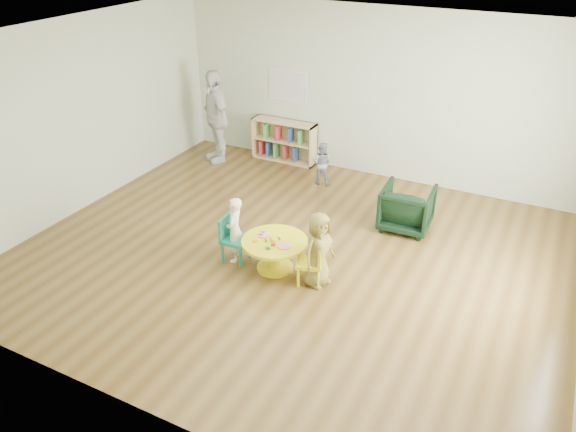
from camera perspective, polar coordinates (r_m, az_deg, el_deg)
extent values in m
plane|color=brown|center=(7.52, 0.49, -3.97)|extent=(7.00, 7.00, 0.00)
cube|color=silver|center=(6.47, 0.59, 17.02)|extent=(7.00, 6.00, 0.10)
cube|color=#B4C0A4|center=(9.49, 8.87, 12.08)|extent=(7.00, 0.10, 2.80)
cube|color=#B4C0A4|center=(4.71, -16.20, -6.97)|extent=(7.00, 0.10, 2.80)
cube|color=#B4C0A4|center=(8.90, -20.34, 9.52)|extent=(0.10, 6.00, 2.80)
cylinder|color=yellow|center=(7.15, -1.35, -4.06)|extent=(0.15, 0.15, 0.38)
cylinder|color=yellow|center=(7.24, -1.34, -5.21)|extent=(0.47, 0.47, 0.04)
cylinder|color=yellow|center=(7.04, -1.37, -2.63)|extent=(0.84, 0.84, 0.04)
cylinder|color=pink|center=(7.14, -2.51, -1.92)|extent=(0.15, 0.15, 0.02)
cylinder|color=pink|center=(6.90, -0.44, -3.06)|extent=(0.17, 0.17, 0.02)
cylinder|color=yellow|center=(7.01, -1.58, -2.38)|extent=(0.12, 0.11, 0.04)
cylinder|color=#136F25|center=(6.99, -2.26, -2.47)|extent=(0.05, 0.05, 0.02)
cylinder|color=#136F25|center=(7.03, -0.91, -2.28)|extent=(0.05, 0.05, 0.02)
cube|color=red|center=(6.93, -1.52, -2.92)|extent=(0.06, 0.05, 0.02)
cube|color=orange|center=(7.01, -3.37, -2.54)|extent=(0.05, 0.05, 0.02)
cube|color=blue|center=(7.18, -2.59, -1.69)|extent=(0.07, 0.07, 0.02)
cube|color=#136F25|center=(6.86, -2.07, -3.29)|extent=(0.07, 0.06, 0.02)
cube|color=red|center=(7.12, -2.81, -1.97)|extent=(0.07, 0.07, 0.02)
cube|color=#18846B|center=(7.29, -5.29, -2.38)|extent=(0.35, 0.35, 0.04)
cube|color=#18846B|center=(7.27, -6.34, -1.00)|extent=(0.05, 0.34, 0.29)
cylinder|color=#18846B|center=(7.53, -5.62, -2.77)|extent=(0.04, 0.04, 0.29)
cylinder|color=#18846B|center=(7.34, -6.66, -3.76)|extent=(0.04, 0.04, 0.29)
cylinder|color=#18846B|center=(7.41, -3.82, -3.24)|extent=(0.04, 0.04, 0.29)
cylinder|color=#18846B|center=(7.22, -4.83, -4.25)|extent=(0.04, 0.04, 0.29)
cube|color=yellow|center=(6.85, 2.20, -4.79)|extent=(0.38, 0.38, 0.04)
cube|color=yellow|center=(6.75, 3.33, -3.81)|extent=(0.12, 0.30, 0.26)
cylinder|color=yellow|center=(6.82, 3.06, -6.49)|extent=(0.04, 0.04, 0.26)
cylinder|color=yellow|center=(7.02, 3.29, -5.36)|extent=(0.04, 0.04, 0.26)
cylinder|color=yellow|center=(6.84, 1.03, -6.31)|extent=(0.04, 0.04, 0.26)
cylinder|color=yellow|center=(7.04, 1.33, -5.19)|extent=(0.04, 0.04, 0.26)
cube|color=tan|center=(10.53, -3.25, 8.15)|extent=(0.03, 0.30, 0.75)
cube|color=tan|center=(10.02, 2.60, 7.09)|extent=(0.03, 0.30, 0.75)
cube|color=tan|center=(10.40, -0.39, 5.79)|extent=(1.20, 0.30, 0.03)
cube|color=tan|center=(10.14, -0.40, 9.54)|extent=(1.20, 0.30, 0.03)
cube|color=tan|center=(10.26, -0.39, 7.64)|extent=(1.14, 0.28, 0.03)
cube|color=tan|center=(10.38, -0.03, 7.89)|extent=(1.20, 0.02, 0.75)
cube|color=#D13740|center=(10.52, -2.63, 7.01)|extent=(0.04, 0.18, 0.26)
cube|color=#2C529B|center=(10.45, -1.91, 6.87)|extent=(0.04, 0.18, 0.26)
cube|color=#51B05D|center=(10.38, -1.18, 6.74)|extent=(0.04, 0.18, 0.26)
cube|color=#D13740|center=(10.30, -0.19, 6.55)|extent=(0.04, 0.18, 0.26)
cube|color=#2C529B|center=(10.21, 0.81, 6.36)|extent=(0.04, 0.18, 0.26)
cube|color=#51B05D|center=(10.35, -2.19, 8.69)|extent=(0.04, 0.18, 0.26)
cube|color=#D13740|center=(10.24, -0.95, 8.48)|extent=(0.04, 0.18, 0.26)
cube|color=#2C529B|center=(10.13, 0.31, 8.26)|extent=(0.04, 0.18, 0.26)
cube|color=#51B05D|center=(10.05, 1.34, 8.08)|extent=(0.04, 0.18, 0.26)
cube|color=white|center=(10.09, 0.00, 13.10)|extent=(0.74, 0.01, 0.54)
cube|color=#EF4132|center=(10.08, -0.01, 13.09)|extent=(0.70, 0.00, 0.50)
imported|color=black|center=(8.17, 11.98, 0.81)|extent=(0.73, 0.75, 0.65)
imported|color=white|center=(7.23, -5.43, -1.41)|extent=(0.29, 0.37, 0.89)
imported|color=yellow|center=(6.73, 3.10, -3.43)|extent=(0.43, 0.54, 0.97)
imported|color=#1C2147|center=(9.36, 3.46, 5.38)|extent=(0.38, 0.30, 0.73)
imported|color=silver|center=(10.20, -7.38, 10.00)|extent=(1.03, 0.89, 1.66)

